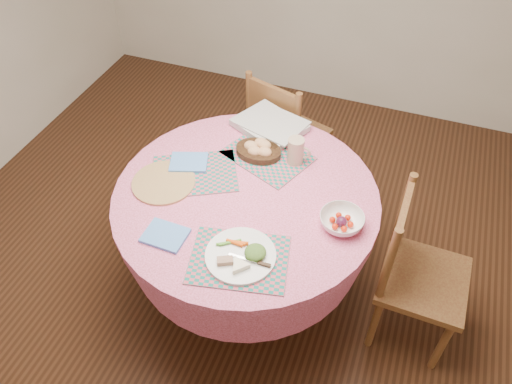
% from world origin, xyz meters
% --- Properties ---
extents(ground, '(4.00, 4.00, 0.00)m').
position_xyz_m(ground, '(0.00, 0.00, 0.00)').
color(ground, '#331C0F').
rests_on(ground, ground).
extents(dining_table, '(1.24, 1.24, 0.75)m').
position_xyz_m(dining_table, '(0.00, 0.00, 0.56)').
color(dining_table, pink).
rests_on(dining_table, ground).
extents(chair_right, '(0.41, 0.43, 0.90)m').
position_xyz_m(chair_right, '(0.83, 0.05, 0.47)').
color(chair_right, brown).
rests_on(chair_right, ground).
extents(chair_back, '(0.52, 0.50, 0.90)m').
position_xyz_m(chair_back, '(-0.07, 0.83, 0.47)').
color(chair_back, brown).
rests_on(chair_back, ground).
extents(placemat_front, '(0.45, 0.38, 0.01)m').
position_xyz_m(placemat_front, '(0.11, -0.36, 0.75)').
color(placemat_front, '#147165').
rests_on(placemat_front, dining_table).
extents(placemat_left, '(0.49, 0.45, 0.01)m').
position_xyz_m(placemat_left, '(-0.28, 0.04, 0.75)').
color(placemat_left, '#147165').
rests_on(placemat_left, dining_table).
extents(placemat_back, '(0.48, 0.43, 0.01)m').
position_xyz_m(placemat_back, '(0.01, 0.29, 0.75)').
color(placemat_back, '#147165').
rests_on(placemat_back, dining_table).
extents(wicker_trivet, '(0.30, 0.30, 0.01)m').
position_xyz_m(wicker_trivet, '(-0.39, -0.07, 0.76)').
color(wicker_trivet, '#9A6742').
rests_on(wicker_trivet, dining_table).
extents(napkin_near, '(0.18, 0.14, 0.01)m').
position_xyz_m(napkin_near, '(-0.23, -0.36, 0.76)').
color(napkin_near, '#568EDD').
rests_on(napkin_near, dining_table).
extents(napkin_far, '(0.22, 0.19, 0.01)m').
position_xyz_m(napkin_far, '(-0.34, 0.09, 0.76)').
color(napkin_far, '#568EDD').
rests_on(napkin_far, placemat_left).
extents(dinner_plate, '(0.29, 0.29, 0.05)m').
position_xyz_m(dinner_plate, '(0.12, -0.35, 0.77)').
color(dinner_plate, white).
rests_on(dinner_plate, placemat_front).
extents(bread_bowl, '(0.23, 0.23, 0.08)m').
position_xyz_m(bread_bowl, '(-0.04, 0.28, 0.79)').
color(bread_bowl, black).
rests_on(bread_bowl, placemat_back).
extents(latte_mug, '(0.12, 0.08, 0.14)m').
position_xyz_m(latte_mug, '(0.15, 0.29, 0.82)').
color(latte_mug, tan).
rests_on(latte_mug, placemat_back).
extents(fruit_bowl, '(0.25, 0.25, 0.06)m').
position_xyz_m(fruit_bowl, '(0.46, -0.04, 0.78)').
color(fruit_bowl, white).
rests_on(fruit_bowl, dining_table).
extents(newspaper_stack, '(0.42, 0.39, 0.04)m').
position_xyz_m(newspaper_stack, '(-0.06, 0.50, 0.78)').
color(newspaper_stack, silver).
rests_on(newspaper_stack, dining_table).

